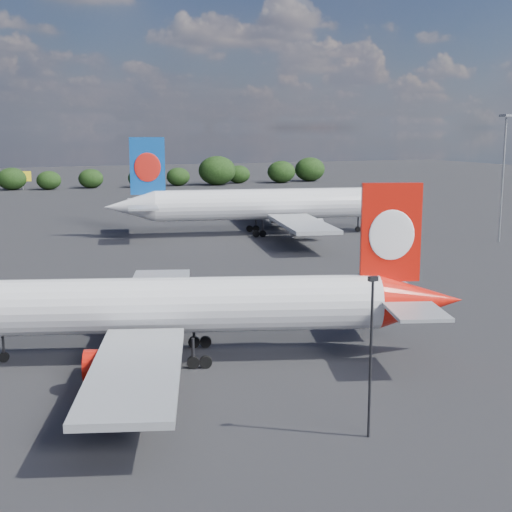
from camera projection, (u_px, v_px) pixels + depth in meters
name	position (u px, v px, depth m)	size (l,w,h in m)	color
ground	(10.00, 264.00, 96.20)	(500.00, 500.00, 0.00)	black
qantas_airliner	(190.00, 306.00, 56.35)	(41.63, 39.98, 13.91)	silver
china_southern_airliner	(261.00, 205.00, 122.35)	(50.74, 48.52, 16.65)	silver
apron_lamp_post	(371.00, 348.00, 41.48)	(0.55, 0.30, 9.79)	black
floodlight_mast_near	(504.00, 159.00, 112.84)	(1.60, 1.60, 20.24)	gray
billboard_yellow	(22.00, 177.00, 210.85)	(5.00, 0.30, 5.50)	yellow
horizon_treeline	(7.00, 178.00, 207.36)	(203.13, 15.96, 9.32)	black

